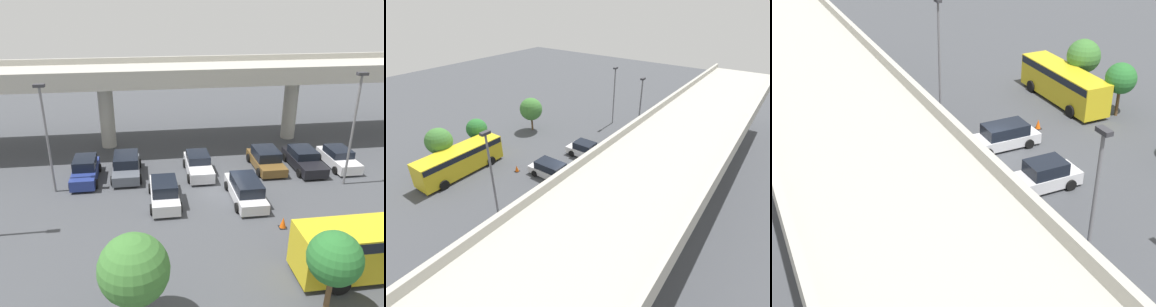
# 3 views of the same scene
# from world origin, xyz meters

# --- Properties ---
(ground_plane) EXTENTS (108.83, 108.83, 0.00)m
(ground_plane) POSITION_xyz_m (0.00, 0.00, 0.00)
(ground_plane) COLOR #424449
(highway_overpass) EXTENTS (52.09, 7.39, 7.39)m
(highway_overpass) POSITION_xyz_m (0.00, 9.85, 6.07)
(highway_overpass) COLOR #ADAAA0
(highway_overpass) RESTS_ON ground_plane
(parked_car_0) EXTENTS (1.98, 4.36, 1.70)m
(parked_car_0) POSITION_xyz_m (-9.75, 3.17, 0.78)
(parked_car_0) COLOR navy
(parked_car_0) RESTS_ON ground_plane
(parked_car_1) EXTENTS (2.22, 4.37, 1.63)m
(parked_car_1) POSITION_xyz_m (-6.76, 3.50, 0.78)
(parked_car_1) COLOR #515660
(parked_car_1) RESTS_ON ground_plane
(parked_car_2) EXTENTS (2.02, 4.53, 1.69)m
(parked_car_2) POSITION_xyz_m (-4.20, -0.94, 0.77)
(parked_car_2) COLOR silver
(parked_car_2) RESTS_ON ground_plane
(parked_car_3) EXTENTS (2.04, 4.41, 1.58)m
(parked_car_3) POSITION_xyz_m (-1.30, 3.11, 0.73)
(parked_car_3) COLOR silver
(parked_car_3) RESTS_ON ground_plane
(parked_car_4) EXTENTS (2.07, 4.84, 1.60)m
(parked_car_4) POSITION_xyz_m (1.20, -1.34, 0.76)
(parked_car_4) COLOR silver
(parked_car_4) RESTS_ON ground_plane
(parked_car_5) EXTENTS (2.24, 4.49, 1.58)m
(parked_car_5) POSITION_xyz_m (4.16, 3.37, 0.74)
(parked_car_5) COLOR brown
(parked_car_5) RESTS_ON ground_plane
(parked_car_6) EXTENTS (2.18, 4.84, 1.54)m
(parked_car_6) POSITION_xyz_m (7.14, 3.00, 0.72)
(parked_car_6) COLOR black
(parked_car_6) RESTS_ON ground_plane
(parked_car_7) EXTENTS (2.04, 4.35, 1.48)m
(parked_car_7) POSITION_xyz_m (10.03, 2.95, 0.69)
(parked_car_7) COLOR silver
(parked_car_7) RESTS_ON ground_plane
(shuttle_bus) EXTENTS (8.84, 2.59, 2.70)m
(shuttle_bus) POSITION_xyz_m (5.92, -9.16, 1.62)
(shuttle_bus) COLOR gold
(shuttle_bus) RESTS_ON ground_plane
(lamp_post_near_aisle) EXTENTS (0.70, 0.35, 8.12)m
(lamp_post_near_aisle) POSITION_xyz_m (8.92, -0.11, 4.75)
(lamp_post_near_aisle) COLOR slate
(lamp_post_near_aisle) RESTS_ON ground_plane
(lamp_post_mid_lot) EXTENTS (0.70, 0.35, 7.60)m
(lamp_post_mid_lot) POSITION_xyz_m (-11.68, 1.63, 4.48)
(lamp_post_mid_lot) COLOR slate
(lamp_post_mid_lot) RESTS_ON ground_plane
(tree_front_centre) EXTENTS (2.26, 2.26, 4.02)m
(tree_front_centre) POSITION_xyz_m (2.04, -11.28, 2.87)
(tree_front_centre) COLOR brown
(tree_front_centre) RESTS_ON ground_plane
(tree_front_right) EXTENTS (2.65, 2.65, 4.52)m
(tree_front_right) POSITION_xyz_m (6.52, -11.27, 3.19)
(tree_front_right) COLOR brown
(tree_front_right) RESTS_ON ground_plane
(traffic_cone) EXTENTS (0.44, 0.44, 0.70)m
(traffic_cone) POSITION_xyz_m (2.53, -4.86, 0.33)
(traffic_cone) COLOR black
(traffic_cone) RESTS_ON ground_plane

